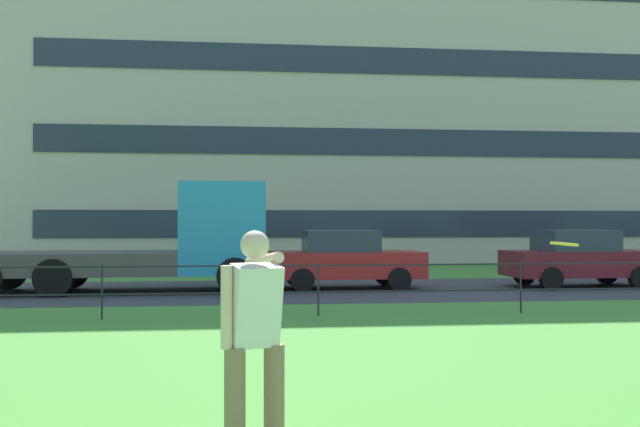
{
  "coord_description": "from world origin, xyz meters",
  "views": [
    {
      "loc": [
        -1.55,
        -0.55,
        1.77
      ],
      "look_at": [
        -0.43,
        9.0,
        1.88
      ],
      "focal_mm": 40.88,
      "sensor_mm": 36.0,
      "label": 1
    }
  ],
  "objects_px": {
    "person_thrower": "(254,333)",
    "car_red_far_left": "(345,259)",
    "car_maroon_right": "(579,258)",
    "apartment_building_background": "(407,89)",
    "flatbed_truck_left": "(163,243)",
    "frisbee": "(564,244)"
  },
  "relations": [
    {
      "from": "person_thrower",
      "to": "car_red_far_left",
      "type": "xyz_separation_m",
      "value": [
        2.72,
        13.42,
        -0.14
      ]
    },
    {
      "from": "person_thrower",
      "to": "car_maroon_right",
      "type": "height_order",
      "value": "person_thrower"
    },
    {
      "from": "person_thrower",
      "to": "apartment_building_background",
      "type": "xyz_separation_m",
      "value": [
        8.6,
        30.96,
        7.67
      ]
    },
    {
      "from": "person_thrower",
      "to": "flatbed_truck_left",
      "type": "relative_size",
      "value": 0.23
    },
    {
      "from": "person_thrower",
      "to": "car_maroon_right",
      "type": "xyz_separation_m",
      "value": [
        9.09,
        13.17,
        -0.14
      ]
    },
    {
      "from": "car_red_far_left",
      "to": "apartment_building_background",
      "type": "distance_m",
      "value": 20.07
    },
    {
      "from": "flatbed_truck_left",
      "to": "car_maroon_right",
      "type": "bearing_deg",
      "value": -0.11
    },
    {
      "from": "flatbed_truck_left",
      "to": "car_red_far_left",
      "type": "xyz_separation_m",
      "value": [
        4.69,
        0.23,
        -0.44
      ]
    },
    {
      "from": "car_maroon_right",
      "to": "car_red_far_left",
      "type": "bearing_deg",
      "value": 177.73
    },
    {
      "from": "flatbed_truck_left",
      "to": "car_maroon_right",
      "type": "xyz_separation_m",
      "value": [
        11.06,
        -0.02,
        -0.44
      ]
    },
    {
      "from": "car_maroon_right",
      "to": "apartment_building_background",
      "type": "relative_size",
      "value": 0.1
    },
    {
      "from": "car_maroon_right",
      "to": "frisbee",
      "type": "bearing_deg",
      "value": -116.82
    },
    {
      "from": "person_thrower",
      "to": "car_red_far_left",
      "type": "height_order",
      "value": "person_thrower"
    },
    {
      "from": "person_thrower",
      "to": "apartment_building_background",
      "type": "relative_size",
      "value": 0.04
    },
    {
      "from": "car_red_far_left",
      "to": "apartment_building_background",
      "type": "relative_size",
      "value": 0.1
    },
    {
      "from": "car_maroon_right",
      "to": "apartment_building_background",
      "type": "distance_m",
      "value": 19.43
    },
    {
      "from": "apartment_building_background",
      "to": "flatbed_truck_left",
      "type": "bearing_deg",
      "value": -120.75
    },
    {
      "from": "person_thrower",
      "to": "frisbee",
      "type": "bearing_deg",
      "value": 22.85
    },
    {
      "from": "frisbee",
      "to": "car_maroon_right",
      "type": "bearing_deg",
      "value": 63.18
    },
    {
      "from": "frisbee",
      "to": "car_red_far_left",
      "type": "bearing_deg",
      "value": 91.73
    },
    {
      "from": "car_red_far_left",
      "to": "apartment_building_background",
      "type": "height_order",
      "value": "apartment_building_background"
    },
    {
      "from": "apartment_building_background",
      "to": "car_red_far_left",
      "type": "bearing_deg",
      "value": -108.53
    }
  ]
}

